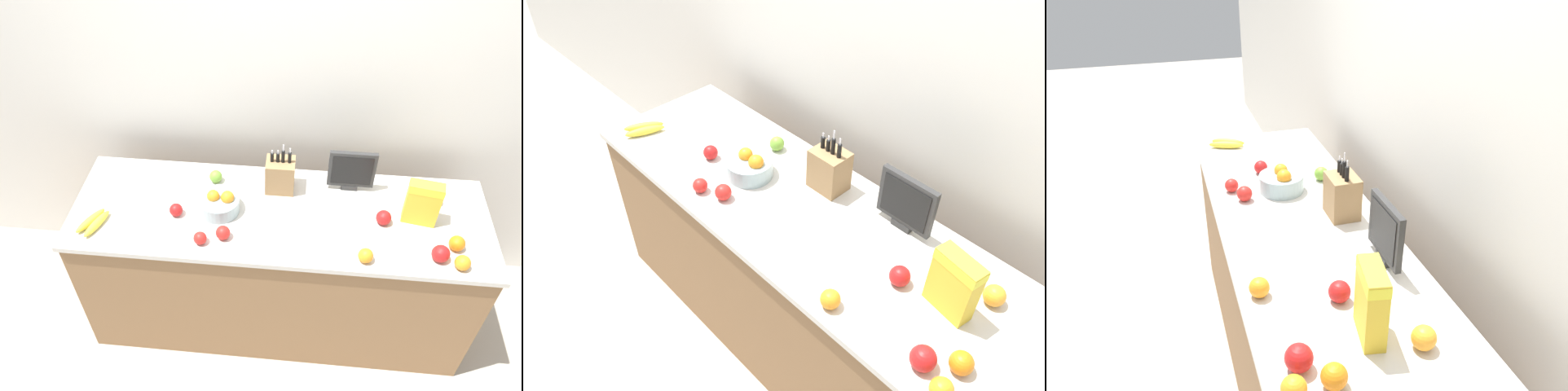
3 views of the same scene
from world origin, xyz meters
TOP-DOWN VIEW (x-y plane):
  - ground_plane at (0.00, 0.00)m, footprint 14.00×14.00m
  - wall_back at (0.00, 0.56)m, footprint 9.00×0.06m
  - counter at (0.00, 0.00)m, footprint 2.13×0.68m
  - knife_block at (-0.01, 0.18)m, footprint 0.15×0.12m
  - small_monitor at (0.36, 0.21)m, footprint 0.24×0.03m
  - cereal_box at (0.69, 0.01)m, footprint 0.17×0.10m
  - fruit_bowl at (-0.31, -0.01)m, footprint 0.21×0.21m
  - banana_bunch at (-0.91, -0.18)m, footprint 0.15×0.21m
  - apple_leftmost at (0.52, -0.02)m, footprint 0.08×0.08m
  - apple_rear at (-0.36, 0.20)m, footprint 0.07×0.07m
  - apple_middle at (-0.26, -0.20)m, footprint 0.07×0.07m
  - apple_by_knife_block at (0.76, -0.23)m, footprint 0.08×0.08m
  - apple_near_bananas at (-0.36, -0.24)m, footprint 0.06×0.06m
  - apple_front at (-0.52, -0.07)m, footprint 0.07×0.07m
  - orange_front_left at (0.79, 0.14)m, footprint 0.08×0.08m
  - orange_mid_right at (0.42, -0.27)m, footprint 0.07×0.07m
  - orange_by_cereal at (0.86, -0.27)m, footprint 0.07×0.07m
  - orange_front_right at (0.85, -0.16)m, footprint 0.08×0.08m

SIDE VIEW (x-z plane):
  - ground_plane at x=0.00m, z-range 0.00..0.00m
  - counter at x=0.00m, z-range 0.00..0.92m
  - banana_bunch at x=-0.91m, z-range 0.92..0.96m
  - apple_near_bananas at x=-0.36m, z-range 0.92..0.98m
  - apple_front at x=-0.52m, z-range 0.92..0.98m
  - apple_rear at x=-0.36m, z-range 0.92..0.98m
  - apple_middle at x=-0.26m, z-range 0.92..0.99m
  - orange_mid_right at x=0.42m, z-range 0.92..0.99m
  - orange_by_cereal at x=0.86m, z-range 0.92..0.99m
  - apple_leftmost at x=0.52m, z-range 0.92..0.99m
  - orange_front_right at x=0.85m, z-range 0.92..0.99m
  - orange_front_left at x=0.79m, z-range 0.92..0.99m
  - apple_by_knife_block at x=0.76m, z-range 0.92..1.00m
  - fruit_bowl at x=-0.31m, z-range 0.90..1.03m
  - knife_block at x=-0.01m, z-range 0.86..1.16m
  - small_monitor at x=0.36m, z-range 0.92..1.17m
  - cereal_box at x=0.69m, z-range 0.93..1.17m
  - wall_back at x=0.00m, z-range 0.00..2.60m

